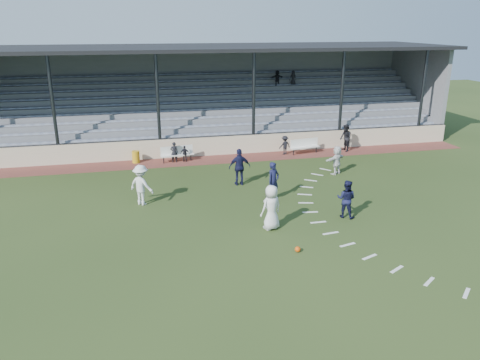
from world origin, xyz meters
name	(u,v)px	position (x,y,z in m)	size (l,w,h in m)	color
ground	(254,229)	(0.00, 0.00, 0.00)	(90.00, 90.00, 0.00)	#293B18
cinder_track	(211,160)	(0.00, 10.50, 0.01)	(34.00, 2.00, 0.02)	brown
retaining_wall	(208,146)	(0.00, 11.55, 0.60)	(34.00, 0.18, 1.20)	beige
bench_left	(177,152)	(-2.08, 10.59, 0.58)	(2.04, 0.74, 0.95)	white
bench_right	(305,145)	(6.16, 10.61, 0.58)	(2.04, 0.79, 0.95)	white
trash_bin	(136,157)	(-4.54, 10.88, 0.38)	(0.45, 0.45, 0.72)	#C39316
football	(298,249)	(1.07, -2.38, 0.11)	(0.22, 0.22, 0.22)	#CB490B
player_white_lead	(271,207)	(0.69, -0.16, 0.94)	(0.92, 0.60, 1.89)	silver
player_navy_lead	(273,181)	(1.75, 3.05, 0.93)	(0.68, 0.44, 1.86)	#131535
player_navy_mid	(346,199)	(4.20, 0.29, 0.84)	(0.82, 0.64, 1.69)	#131535
player_white_wing	(141,185)	(-4.38, 3.82, 0.96)	(1.24, 0.71, 1.91)	silver
player_navy_wing	(240,167)	(0.68, 5.53, 0.97)	(1.13, 0.47, 1.93)	#131535
player_white_back	(337,160)	(6.38, 6.14, 0.80)	(1.49, 0.47, 1.61)	silver
official	(346,138)	(8.97, 10.53, 0.90)	(0.86, 0.67, 1.77)	black
sub_left_near	(174,152)	(-2.26, 10.44, 0.65)	(0.46, 0.30, 1.25)	black
sub_left_far	(185,154)	(-1.62, 10.43, 0.52)	(0.58, 0.24, 0.99)	black
sub_right	(285,145)	(4.83, 10.67, 0.63)	(0.79, 0.45, 1.22)	black
grandstand	(197,109)	(0.00, 16.26, 2.20)	(34.60, 9.00, 6.61)	slate
penalty_arc	(346,220)	(4.12, 0.00, 0.01)	(3.89, 14.63, 0.01)	silver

